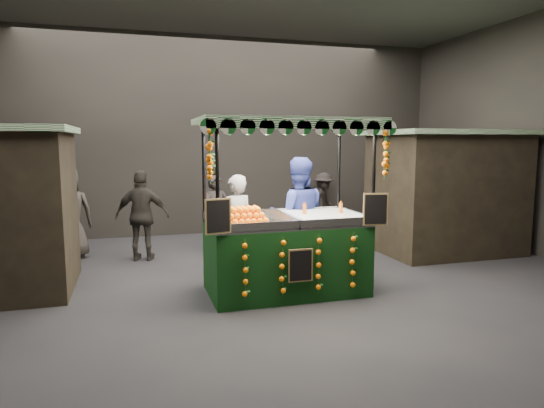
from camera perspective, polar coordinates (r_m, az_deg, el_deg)
name	(u,v)px	position (r m, az deg, el deg)	size (l,w,h in m)	color
ground	(267,288)	(7.86, -0.61, -10.00)	(12.00, 12.00, 0.00)	black
market_hall	(267,74)	(7.57, -0.64, 15.22)	(12.10, 10.10, 5.05)	black
neighbour_stall_right	(445,191)	(10.89, 19.94, 1.46)	(3.00, 2.20, 2.60)	black
juice_stall	(287,240)	(7.44, 1.80, -4.32)	(2.79, 1.64, 2.71)	black
vendor_grey	(236,226)	(8.38, -4.32, -2.61)	(0.76, 0.62, 1.80)	gray
vendor_blue	(298,217)	(8.37, 3.09, -1.58)	(1.17, 1.00, 2.09)	navy
shopper_0	(216,214)	(10.32, -6.68, -1.16)	(0.68, 0.52, 1.65)	black
shopper_1	(383,209)	(10.84, 13.14, -0.58)	(0.87, 0.68, 1.77)	black
shopper_2	(142,215)	(9.82, -15.23, -1.33)	(1.14, 0.69, 1.81)	black
shopper_3	(323,201)	(12.90, 6.16, 0.33)	(1.12, 1.10, 1.54)	black
shopper_4	(69,213)	(10.43, -23.07, -1.02)	(1.05, 0.84, 1.86)	#2E2925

